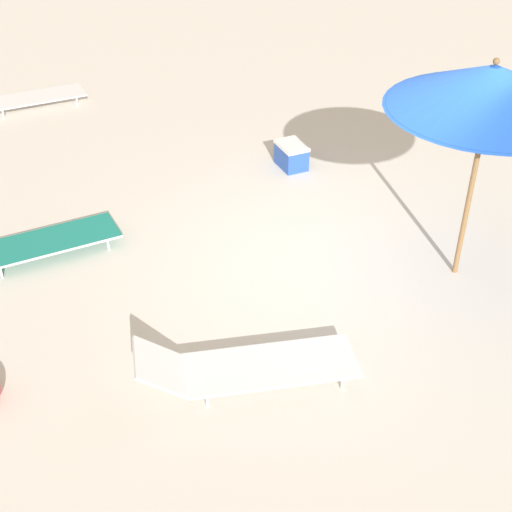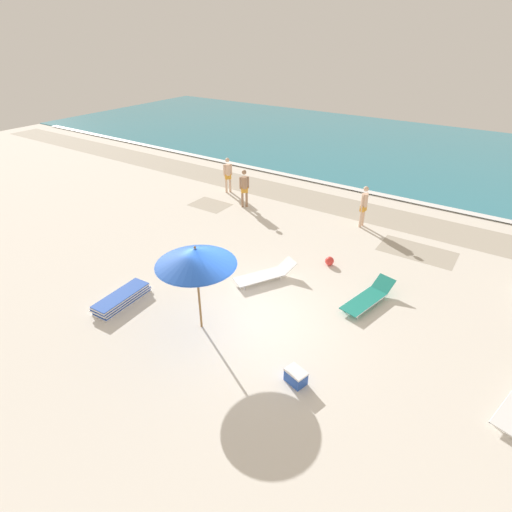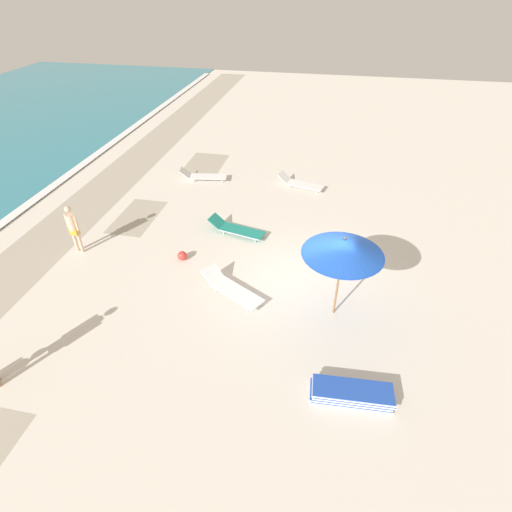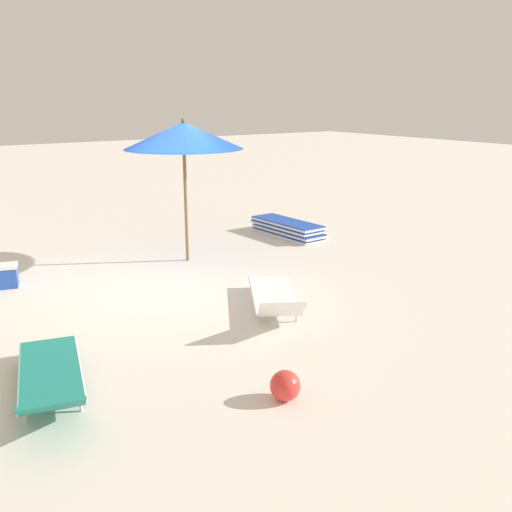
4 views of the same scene
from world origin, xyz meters
The scene contains 6 objects.
ground_plane centered at (0.00, 0.01, -0.08)m, with size 60.00×60.00×0.16m.
beach_umbrella centered at (-0.93, -0.95, 2.28)m, with size 2.12×2.12×2.59m.
sun_lounger_under_umbrella centered at (2.56, 2.74, 0.21)m, with size 1.08×2.20×0.50m.
sun_lounger_beside_umbrella centered at (6.79, 0.85, 0.21)m, with size 1.10×2.13×0.53m.
sun_lounger_near_water_right centered at (-0.73, 2.08, 0.21)m, with size 1.59×2.14×0.51m.
cooler_box centered at (2.26, -1.24, 0.19)m, with size 0.58×0.47×0.37m.
Camera 1 is at (-4.59, 5.22, 5.00)m, focal length 50.00 mm.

